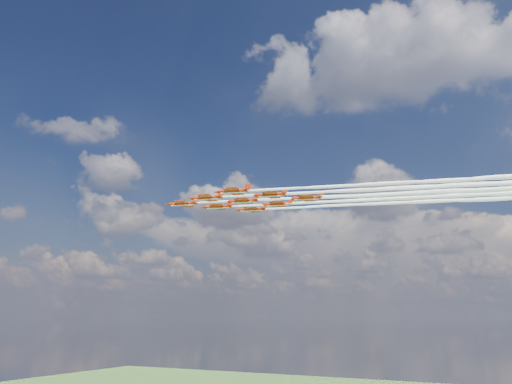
{
  "coord_description": "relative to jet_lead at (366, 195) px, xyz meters",
  "views": [
    {
      "loc": [
        82.8,
        -142.13,
        51.17
      ],
      "look_at": [
        8.47,
        2.17,
        91.94
      ],
      "focal_mm": 35.0,
      "sensor_mm": 36.0,
      "label": 1
    }
  ],
  "objects": [
    {
      "name": "jet_row3_centre",
      "position": [
        20.69,
        5.79,
        0.0
      ],
      "size": [
        128.01,
        40.1,
        3.0
      ],
      "rotation": [
        0.0,
        0.0,
        0.27
      ],
      "color": "red"
    },
    {
      "name": "jet_tail",
      "position": [
        41.39,
        11.58,
        0.0
      ],
      "size": [
        128.01,
        40.1,
        3.0
      ],
      "rotation": [
        0.0,
        0.0,
        0.27
      ],
      "color": "red"
    },
    {
      "name": "jet_row3_starb",
      "position": [
        16.97,
        19.08,
        0.0
      ],
      "size": [
        128.01,
        40.1,
        3.0
      ],
      "rotation": [
        0.0,
        0.0,
        0.27
      ],
      "color": "red"
    },
    {
      "name": "jet_row2_starb",
      "position": [
        8.49,
        9.54,
        0.0
      ],
      "size": [
        128.01,
        40.1,
        3.0
      ],
      "rotation": [
        0.0,
        0.0,
        0.27
      ],
      "color": "red"
    },
    {
      "name": "jet_row2_port",
      "position": [
        12.21,
        -3.75,
        0.0
      ],
      "size": [
        128.01,
        40.1,
        3.0
      ],
      "rotation": [
        0.0,
        0.0,
        0.27
      ],
      "color": "red"
    },
    {
      "name": "jet_row3_port",
      "position": [
        24.41,
        -7.51,
        0.0
      ],
      "size": [
        128.01,
        40.1,
        3.0
      ],
      "rotation": [
        0.0,
        0.0,
        0.27
      ],
      "color": "red"
    },
    {
      "name": "jet_lead",
      "position": [
        0.0,
        0.0,
        0.0
      ],
      "size": [
        128.01,
        40.1,
        3.0
      ],
      "rotation": [
        0.0,
        0.0,
        0.27
      ],
      "color": "red"
    },
    {
      "name": "jet_row4_port",
      "position": [
        32.9,
        2.04,
        0.0
      ],
      "size": [
        128.01,
        40.1,
        3.0
      ],
      "rotation": [
        0.0,
        0.0,
        0.27
      ],
      "color": "red"
    },
    {
      "name": "jet_row4_starb",
      "position": [
        29.18,
        15.33,
        0.0
      ],
      "size": [
        128.01,
        40.1,
        3.0
      ],
      "rotation": [
        0.0,
        0.0,
        0.27
      ],
      "color": "red"
    }
  ]
}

